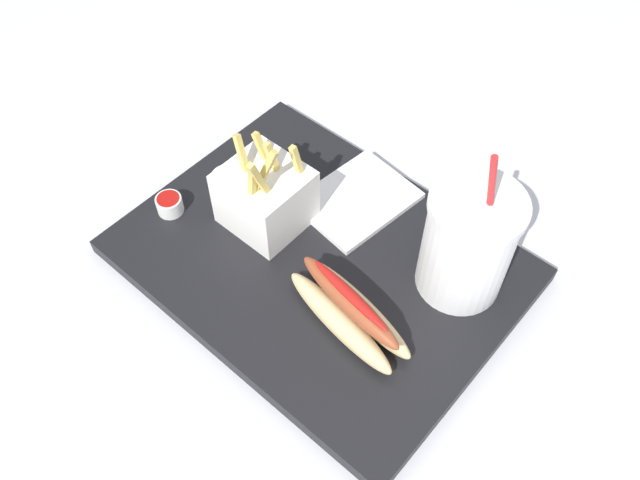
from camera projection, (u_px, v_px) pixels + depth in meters
name	position (u px, v px, depth m)	size (l,w,h in m)	color
ground_plane	(320.00, 270.00, 0.80)	(2.40, 2.40, 0.02)	silver
food_tray	(320.00, 260.00, 0.78)	(0.44, 0.33, 0.02)	black
soda_cup	(468.00, 244.00, 0.70)	(0.10, 0.10, 0.21)	white
fries_basket	(267.00, 195.00, 0.78)	(0.09, 0.09, 0.14)	white
hot_dog_1	(349.00, 311.00, 0.70)	(0.17, 0.08, 0.06)	#E5C689
ketchup_cup_1	(226.00, 179.00, 0.83)	(0.03, 0.03, 0.02)	white
ketchup_cup_2	(169.00, 204.00, 0.81)	(0.03, 0.03, 0.02)	white
napkin_stack	(357.00, 199.00, 0.82)	(0.10, 0.13, 0.01)	white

